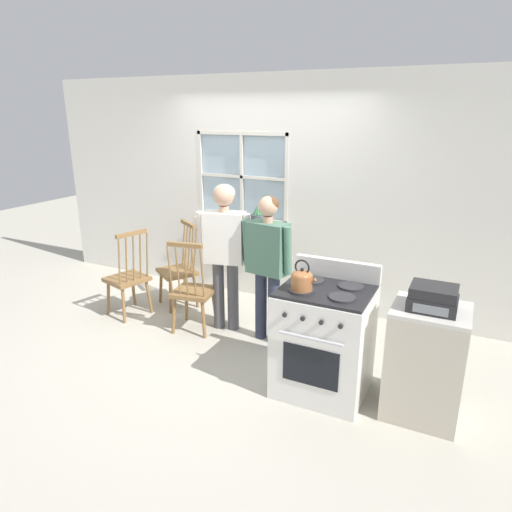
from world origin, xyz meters
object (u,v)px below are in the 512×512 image
(person_elderly_left, at_px, (225,243))
(person_teen_center, at_px, (268,256))
(potted_plant, at_px, (258,217))
(stereo, at_px, (433,298))
(chair_center_cluster, at_px, (128,278))
(chair_by_window, at_px, (193,292))
(chair_near_wall, at_px, (179,270))
(stove, at_px, (324,340))
(kettle, at_px, (302,279))
(side_counter, at_px, (425,362))

(person_elderly_left, xyz_separation_m, person_teen_center, (0.51, -0.04, -0.07))
(potted_plant, relative_size, stereo, 0.65)
(potted_plant, bearing_deg, stereo, -35.83)
(person_teen_center, bearing_deg, chair_center_cluster, -166.69)
(chair_by_window, distance_m, chair_near_wall, 0.73)
(chair_center_cluster, xyz_separation_m, potted_plant, (1.11, 1.12, 0.60))
(chair_center_cluster, bearing_deg, stove, 95.15)
(chair_center_cluster, xyz_separation_m, stereo, (3.29, -0.46, 0.54))
(chair_center_cluster, height_order, kettle, kettle)
(chair_by_window, relative_size, chair_center_cluster, 1.00)
(kettle, height_order, potted_plant, potted_plant)
(chair_near_wall, bearing_deg, stereo, 15.57)
(stove, distance_m, stereo, 0.95)
(stove, xyz_separation_m, kettle, (-0.16, -0.13, 0.55))
(chair_by_window, distance_m, potted_plant, 1.30)
(stove, height_order, kettle, kettle)
(chair_center_cluster, height_order, person_teen_center, person_teen_center)
(stereo, bearing_deg, chair_by_window, 169.43)
(kettle, bearing_deg, stereo, 8.69)
(chair_by_window, bearing_deg, chair_center_cluster, -10.22)
(stove, relative_size, kettle, 4.39)
(chair_near_wall, relative_size, kettle, 4.15)
(stereo, bearing_deg, person_teen_center, 159.40)
(potted_plant, bearing_deg, side_counter, -35.46)
(chair_by_window, xyz_separation_m, person_teen_center, (0.80, 0.15, 0.46))
(person_elderly_left, xyz_separation_m, kettle, (1.15, -0.79, 0.05))
(person_teen_center, bearing_deg, person_elderly_left, -176.43)
(potted_plant, height_order, stereo, potted_plant)
(chair_near_wall, height_order, chair_center_cluster, same)
(chair_center_cluster, distance_m, kettle, 2.48)
(person_teen_center, bearing_deg, chair_near_wall, 173.93)
(chair_center_cluster, relative_size, side_counter, 1.14)
(stove, bearing_deg, chair_center_cluster, 169.33)
(person_teen_center, distance_m, potted_plant, 1.15)
(person_elderly_left, relative_size, kettle, 6.40)
(chair_near_wall, bearing_deg, potted_plant, 73.53)
(chair_by_window, bearing_deg, potted_plant, -110.59)
(side_counter, bearing_deg, chair_center_cluster, 172.47)
(chair_by_window, bearing_deg, person_teen_center, -179.02)
(chair_center_cluster, distance_m, person_teen_center, 1.76)
(stove, relative_size, side_counter, 1.20)
(chair_center_cluster, relative_size, person_elderly_left, 0.65)
(chair_center_cluster, height_order, side_counter, chair_center_cluster)
(chair_center_cluster, bearing_deg, chair_near_wall, 159.48)
(stove, xyz_separation_m, potted_plant, (-1.39, 1.59, 0.57))
(side_counter, xyz_separation_m, stereo, (0.00, -0.02, 0.54))
(stove, bearing_deg, potted_plant, 131.12)
(person_teen_center, bearing_deg, chair_by_window, -160.85)
(person_teen_center, height_order, potted_plant, person_teen_center)
(side_counter, bearing_deg, potted_plant, 144.54)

